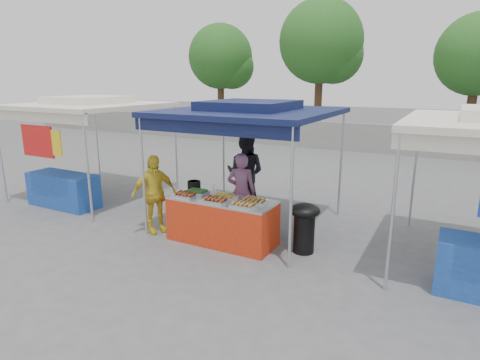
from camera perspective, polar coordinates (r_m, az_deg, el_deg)
The scene contains 22 objects.
ground_plane at distance 7.74m, azimuth -2.13°, elevation -8.52°, with size 80.00×80.00×0.00m, color #5C5C5E.
back_wall at distance 17.69m, azimuth 16.30°, elevation 5.83°, with size 40.00×0.25×1.20m, color gray.
main_canopy at distance 8.01m, azimuth 1.27°, elevation 9.77°, with size 3.20×3.20×2.57m.
neighbor_stall_left at distance 10.64m, azimuth -22.02°, elevation 5.66°, with size 3.20×3.20×2.57m.
tree_0 at distance 22.48m, azimuth -2.40°, elevation 16.76°, with size 3.48×3.42×5.88m.
tree_1 at distance 19.82m, azimuth 11.87°, elevation 18.28°, with size 3.84×3.84×6.60m.
vendor_table at distance 7.50m, azimuth -2.55°, elevation -5.79°, with size 2.00×0.80×0.85m.
food_tray_fl at distance 7.54m, azimuth -7.81°, elevation -2.14°, with size 0.42×0.30×0.07m.
food_tray_fm at distance 7.16m, azimuth -3.51°, elevation -2.91°, with size 0.42×0.30×0.07m.
food_tray_fr at distance 6.89m, azimuth 0.54°, elevation -3.56°, with size 0.42×0.30×0.07m.
food_tray_bl at distance 7.73m, azimuth -6.17°, elevation -1.68°, with size 0.42×0.30×0.07m.
food_tray_bm at distance 7.41m, azimuth -2.28°, elevation -2.30°, with size 0.42×0.30×0.07m.
food_tray_br at distance 7.13m, azimuth 2.11°, elevation -2.97°, with size 0.42×0.30×0.07m.
cooking_pot at distance 8.08m, azimuth -6.55°, elevation -0.68°, with size 0.26×0.26×0.15m, color black.
skewer_cup at distance 7.28m, azimuth -3.74°, elevation -2.45°, with size 0.09×0.09×0.11m, color silver.
wok_burner at distance 7.13m, azimuth 9.14°, elevation -6.14°, with size 0.53×0.53×0.90m.
crate_left at distance 8.47m, azimuth -2.76°, elevation -5.42°, with size 0.49×0.34×0.29m, color #1431A6.
crate_right at distance 8.00m, azimuth 1.70°, elevation -6.69°, with size 0.46×0.32×0.27m, color #1431A6.
crate_stacked at distance 7.91m, azimuth 1.71°, elevation -4.83°, with size 0.46×0.32×0.27m, color #1431A6.
vendor_woman at distance 8.05m, azimuth 0.18°, elevation -1.68°, with size 0.57×0.38×1.57m, color #8C597F.
helper_man at distance 9.07m, azimuth 0.75°, elevation 1.02°, with size 0.90×0.70×1.84m, color black.
customer_person at distance 8.08m, azimuth -12.13°, elevation -1.97°, with size 0.92×0.38×1.57m, color yellow.
Camera 1 is at (3.64, -6.15, 2.98)m, focal length 30.00 mm.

